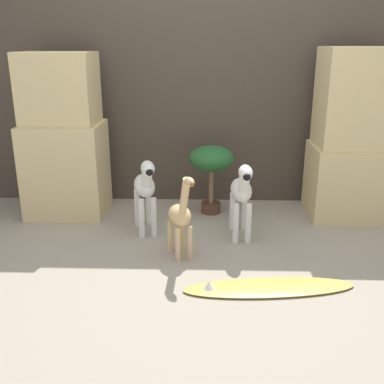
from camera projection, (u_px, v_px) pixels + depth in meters
The scene contains 9 objects.
ground_plane at pixel (206, 263), 3.07m from camera, with size 14.00×14.00×0.00m, color #9E937F.
wall_back at pixel (207, 82), 3.99m from camera, with size 6.40×0.08×2.20m.
rock_pillar_left at pixel (64, 141), 3.78m from camera, with size 0.65×0.52×1.36m.
rock_pillar_right at pixel (353, 139), 3.70m from camera, with size 0.65×0.52×1.40m.
zebra_right at pixel (242, 192), 3.35m from camera, with size 0.17×0.49×0.62m.
zebra_left at pixel (145, 187), 3.45m from camera, with size 0.25×0.49×0.62m.
giraffe_figurine at pixel (181, 216), 3.06m from camera, with size 0.23×0.36×0.63m.
potted_palm_front at pixel (212, 162), 3.84m from camera, with size 0.39×0.39×0.60m.
surfboard at pixel (267, 287), 2.74m from camera, with size 1.08×0.35×0.07m.
Camera 1 is at (-0.02, -2.75, 1.44)m, focal length 42.00 mm.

